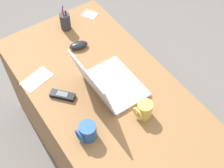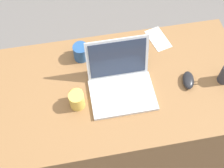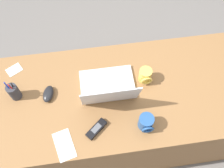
# 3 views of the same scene
# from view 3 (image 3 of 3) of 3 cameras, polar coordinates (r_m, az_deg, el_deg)

# --- Properties ---
(ground_plane) EXTENTS (6.00, 6.00, 0.00)m
(ground_plane) POSITION_cam_3_polar(r_m,az_deg,el_deg) (2.18, 2.23, -10.57)
(ground_plane) COLOR slate
(desk) EXTENTS (1.59, 0.73, 0.73)m
(desk) POSITION_cam_3_polar(r_m,az_deg,el_deg) (1.84, 2.61, -6.99)
(desk) COLOR olive
(desk) RESTS_ON ground
(laptop) EXTENTS (0.33, 0.29, 0.25)m
(laptop) POSITION_cam_3_polar(r_m,az_deg,el_deg) (1.46, -0.86, -0.93)
(laptop) COLOR silver
(laptop) RESTS_ON desk
(computer_mouse) EXTENTS (0.08, 0.12, 0.04)m
(computer_mouse) POSITION_cam_3_polar(r_m,az_deg,el_deg) (1.53, -14.43, -2.21)
(computer_mouse) COLOR black
(computer_mouse) RESTS_ON desk
(coffee_mug_white) EXTENTS (0.08, 0.09, 0.09)m
(coffee_mug_white) POSITION_cam_3_polar(r_m,az_deg,el_deg) (1.52, 7.64, 1.92)
(coffee_mug_white) COLOR #E0BC4C
(coffee_mug_white) RESTS_ON desk
(coffee_mug_tall) EXTENTS (0.08, 0.10, 0.09)m
(coffee_mug_tall) POSITION_cam_3_polar(r_m,az_deg,el_deg) (1.39, 7.82, -8.76)
(coffee_mug_tall) COLOR #26518C
(coffee_mug_tall) RESTS_ON desk
(cordless_phone) EXTENTS (0.13, 0.12, 0.03)m
(cordless_phone) POSITION_cam_3_polar(r_m,az_deg,el_deg) (1.41, -3.60, -10.25)
(cordless_phone) COLOR black
(cordless_phone) RESTS_ON desk
(pen_holder) EXTENTS (0.06, 0.06, 0.17)m
(pen_holder) POSITION_cam_3_polar(r_m,az_deg,el_deg) (1.55, -21.60, -1.68)
(pen_holder) COLOR #333338
(pen_holder) RESTS_ON desk
(paper_note_near_laptop) EXTENTS (0.13, 0.19, 0.00)m
(paper_note_near_laptop) POSITION_cam_3_polar(r_m,az_deg,el_deg) (1.41, -10.90, -13.61)
(paper_note_near_laptop) COLOR white
(paper_note_near_laptop) RESTS_ON desk
(paper_note_left) EXTENTS (0.11, 0.11, 0.00)m
(paper_note_left) POSITION_cam_3_polar(r_m,az_deg,el_deg) (1.70, -21.54, 3.05)
(paper_note_left) COLOR white
(paper_note_left) RESTS_ON desk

